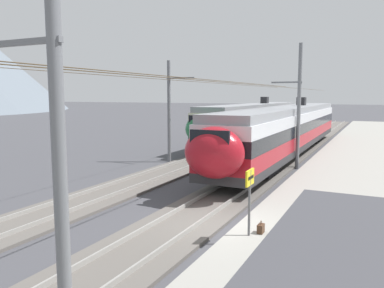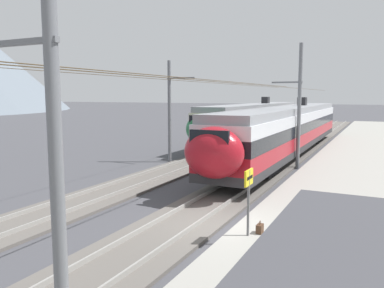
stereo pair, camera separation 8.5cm
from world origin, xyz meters
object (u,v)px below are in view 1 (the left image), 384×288
at_px(handbag_near_sign, 261,228).
at_px(catenary_mast_mid, 297,105).
at_px(train_near_platform, 288,128).
at_px(catenary_mast_west, 53,156).
at_px(platform_sign, 250,187).
at_px(catenary_mast_far_side, 171,109).
at_px(potted_plant_platform_edge, 298,233).
at_px(passenger_walking, 295,248).
at_px(handbag_beside_passenger, 309,271).
at_px(train_far_track, 253,120).

bearing_deg(handbag_near_sign, catenary_mast_mid, 6.57).
height_order(train_near_platform, catenary_mast_west, catenary_mast_west).
bearing_deg(platform_sign, catenary_mast_far_side, 38.09).
bearing_deg(catenary_mast_west, catenary_mast_far_side, 23.72).
relative_size(catenary_mast_far_side, potted_plant_platform_edge, 50.13).
xyz_separation_m(catenary_mast_mid, potted_plant_platform_edge, (-14.26, -2.89, -3.27)).
xyz_separation_m(catenary_mast_far_side, passenger_walking, (-15.05, -11.62, -2.55)).
distance_m(platform_sign, handbag_beside_passenger, 3.31).
relative_size(catenary_mast_mid, catenary_mast_far_side, 1.00).
xyz_separation_m(train_near_platform, passenger_walking, (-21.24, -4.75, -0.99)).
bearing_deg(train_far_track, passenger_walking, -161.04).
xyz_separation_m(passenger_walking, handbag_near_sign, (3.11, 1.69, -0.79)).
distance_m(train_near_platform, train_far_track, 9.34).
bearing_deg(catenary_mast_far_side, catenary_mast_mid, -80.87).
height_order(train_near_platform, handbag_near_sign, train_near_platform).
distance_m(catenary_mast_far_side, potted_plant_platform_edge, 17.40).
height_order(platform_sign, potted_plant_platform_edge, platform_sign).
bearing_deg(train_near_platform, platform_sign, -171.46).
bearing_deg(handbag_beside_passenger, train_far_track, 19.77).
bearing_deg(catenary_mast_west, passenger_walking, -38.59).
relative_size(platform_sign, handbag_beside_passenger, 5.70).
xyz_separation_m(train_far_track, catenary_mast_west, (-33.04, -6.73, 1.50)).
distance_m(catenary_mast_west, handbag_beside_passenger, 6.73).
height_order(train_near_platform, catenary_mast_far_side, catenary_mast_far_side).
bearing_deg(potted_plant_platform_edge, train_near_platform, 13.01).
relative_size(catenary_mast_west, catenary_mast_far_side, 1.00).
relative_size(train_far_track, potted_plant_platform_edge, 26.92).
xyz_separation_m(catenary_mast_west, handbag_near_sign, (7.16, -1.54, -3.28)).
height_order(catenary_mast_west, handbag_beside_passenger, catenary_mast_west).
distance_m(passenger_walking, potted_plant_platform_edge, 2.20).
bearing_deg(catenary_mast_west, train_near_platform, 3.42).
bearing_deg(platform_sign, handbag_beside_passenger, -133.12).
relative_size(catenary_mast_west, platform_sign, 22.57).
distance_m(catenary_mast_mid, handbag_near_sign, 13.87).
distance_m(train_near_platform, platform_sign, 18.72).
relative_size(train_near_platform, catenary_mast_far_side, 0.65).
height_order(train_far_track, catenary_mast_far_side, catenary_mast_far_side).
height_order(train_near_platform, handbag_beside_passenger, train_near_platform).
bearing_deg(train_near_platform, handbag_beside_passenger, -166.44).
bearing_deg(potted_plant_platform_edge, handbag_beside_passenger, -159.52).
relative_size(catenary_mast_west, catenary_mast_mid, 1.00).
xyz_separation_m(handbag_beside_passenger, potted_plant_platform_edge, (1.45, 0.54, 0.42)).
relative_size(train_near_platform, platform_sign, 14.59).
distance_m(train_near_platform, handbag_beside_passenger, 21.22).
height_order(train_near_platform, catenary_mast_mid, catenary_mast_mid).
bearing_deg(handbag_near_sign, potted_plant_platform_edge, -125.57).
distance_m(catenary_mast_mid, potted_plant_platform_edge, 14.91).
bearing_deg(platform_sign, passenger_walking, -144.21).
bearing_deg(platform_sign, train_far_track, 16.93).
bearing_deg(handbag_beside_passenger, catenary_mast_mid, 12.32).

